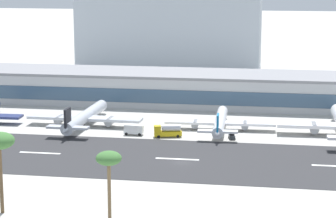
{
  "coord_description": "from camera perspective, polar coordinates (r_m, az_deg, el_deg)",
  "views": [
    {
      "loc": [
        26.05,
        -178.16,
        51.04
      ],
      "look_at": [
        -10.69,
        42.3,
        5.92
      ],
      "focal_mm": 74.43,
      "sensor_mm": 36.0,
      "label": 1
    }
  ],
  "objects": [
    {
      "name": "airliner_black_tail_gate_1",
      "position": [
        230.26,
        -6.9,
        -0.72
      ],
      "size": [
        38.43,
        44.76,
        9.34
      ],
      "rotation": [
        0.0,
        0.0,
        1.55
      ],
      "color": "silver",
      "rests_on": "ground_plane"
    },
    {
      "name": "distant_hotel_block",
      "position": [
        357.99,
        0.12,
        6.56
      ],
      "size": [
        92.52,
        29.44,
        41.46
      ],
      "primitive_type": "cube",
      "color": "#A8B2BC",
      "rests_on": "ground_plane"
    },
    {
      "name": "runway_centreline_dash_5",
      "position": [
        188.88,
        13.5,
        -4.56
      ],
      "size": [
        12.0,
        1.2,
        0.01
      ],
      "primitive_type": "cube",
      "color": "white",
      "rests_on": "runway_strip"
    },
    {
      "name": "ground_plane",
      "position": [
        187.14,
        1.1,
        -4.41
      ],
      "size": [
        1400.0,
        1400.0,
        0.0
      ],
      "primitive_type": "plane",
      "color": "#B2AFA8"
    },
    {
      "name": "terminal_building",
      "position": [
        268.11,
        0.33,
        1.76
      ],
      "size": [
        180.6,
        28.26,
        12.18
      ],
      "color": "#B7BABC",
      "rests_on": "ground_plane"
    },
    {
      "name": "airliner_blue_tail_gate_2",
      "position": [
        224.02,
        4.28,
        -1.1
      ],
      "size": [
        35.72,
        39.33,
        8.2
      ],
      "rotation": [
        0.0,
        0.0,
        1.61
      ],
      "color": "silver",
      "rests_on": "ground_plane"
    },
    {
      "name": "service_baggage_tug_0",
      "position": [
        213.15,
        5.25,
        -2.2
      ],
      "size": [
        2.47,
        3.48,
        2.2
      ],
      "rotation": [
        0.0,
        0.0,
        4.94
      ],
      "color": "#2D3338",
      "rests_on": "ground_plane"
    },
    {
      "name": "runway_centreline_dash_3",
      "position": [
        199.85,
        -10.44,
        -3.55
      ],
      "size": [
        12.0,
        1.2,
        0.01
      ],
      "primitive_type": "cube",
      "color": "white",
      "rests_on": "runway_strip"
    },
    {
      "name": "palm_tree_2",
      "position": [
        138.68,
        -4.87,
        -4.28
      ],
      "size": [
        5.17,
        5.17,
        15.65
      ],
      "color": "brown",
      "rests_on": "ground_plane"
    },
    {
      "name": "runway_strip",
      "position": [
        190.14,
        1.24,
        -4.15
      ],
      "size": [
        800.0,
        42.16,
        0.08
      ],
      "primitive_type": "cube",
      "color": "#2D2D30",
      "rests_on": "ground_plane"
    },
    {
      "name": "runway_centreline_dash_4",
      "position": [
        190.35,
        0.77,
        -4.11
      ],
      "size": [
        12.0,
        1.2,
        0.01
      ],
      "primitive_type": "cube",
      "color": "white",
      "rests_on": "runway_strip"
    },
    {
      "name": "service_box_truck_1",
      "position": [
        217.8,
        -2.82,
        -1.67
      ],
      "size": [
        6.05,
        2.78,
        3.25
      ],
      "rotation": [
        0.0,
        0.0,
        6.26
      ],
      "color": "white",
      "rests_on": "ground_plane"
    },
    {
      "name": "service_fuel_truck_2",
      "position": [
        214.74,
        -0.02,
        -1.78
      ],
      "size": [
        8.88,
        4.7,
        3.95
      ],
      "rotation": [
        0.0,
        0.0,
        3.4
      ],
      "color": "gold",
      "rests_on": "ground_plane"
    }
  ]
}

